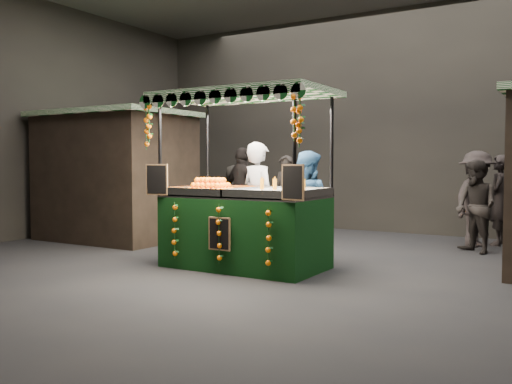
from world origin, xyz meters
The scene contains 12 objects.
ground centered at (0.00, 0.00, 0.00)m, with size 12.00×12.00×0.00m, color black.
market_hall centered at (0.00, 0.00, 3.38)m, with size 12.10×10.10×5.05m.
neighbour_stall_left centered at (-4.40, 1.00, 1.31)m, with size 3.00×2.20×2.60m.
juice_stall centered at (-0.44, -0.33, 0.81)m, with size 2.70×1.59×2.62m.
vendor_grey centered at (-0.68, 0.48, 0.95)m, with size 0.81×0.66×1.90m.
vendor_blue centered at (0.11, 0.65, 0.88)m, with size 0.96×0.82×1.75m.
shopper_0 centered at (-1.63, 3.22, 0.86)m, with size 0.67×0.48×1.73m.
shopper_1 centered at (2.27, 2.90, 0.81)m, with size 1.00×0.98×1.62m.
shopper_2 centered at (-2.49, 2.85, 0.95)m, with size 1.21×0.81×1.91m.
shopper_3 centered at (2.15, 3.70, 0.90)m, with size 1.06×1.33×1.79m.
shopper_4 centered at (-3.29, 3.71, 0.76)m, with size 0.88×0.85×1.52m.
shopper_6 centered at (2.47, 4.13, 0.86)m, with size 0.42×0.63×1.72m.
Camera 1 is at (3.96, -7.31, 1.57)m, focal length 39.11 mm.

